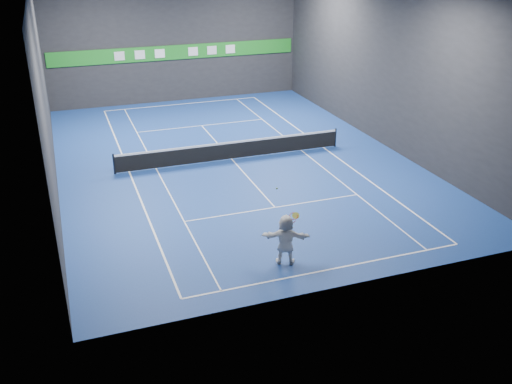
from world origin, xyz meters
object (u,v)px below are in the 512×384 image
object	(u,v)px
tennis_net	(232,150)
player	(286,240)
tennis_ball	(277,188)
tennis_racket	(294,218)

from	to	relation	value
tennis_net	player	bearing A→B (deg)	-97.11
tennis_ball	tennis_racket	world-z (taller)	tennis_ball
tennis_net	tennis_ball	bearing A→B (deg)	-98.78
tennis_ball	tennis_racket	bearing A→B (deg)	-15.24
tennis_racket	player	bearing A→B (deg)	-171.23
tennis_ball	tennis_net	bearing A→B (deg)	81.22
player	tennis_net	bearing A→B (deg)	-74.32
player	tennis_net	world-z (taller)	player
tennis_net	tennis_racket	distance (m)	10.96
tennis_ball	player	bearing A→B (deg)	-36.01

